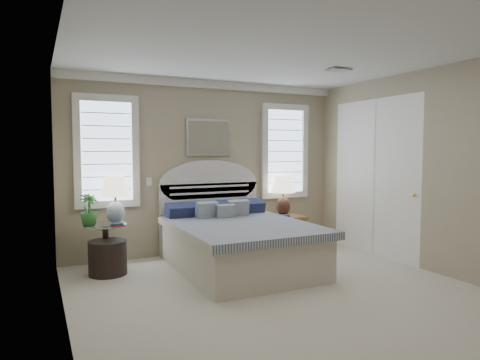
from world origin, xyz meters
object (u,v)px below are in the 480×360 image
object	(u,v)px
nightstand_right	(289,225)
lamp_right	(283,191)
floor_pot	(108,258)
side_table_left	(106,242)
bed	(236,240)
lamp_left	(115,194)

from	to	relation	value
nightstand_right	lamp_right	distance (m)	0.57
floor_pot	side_table_left	bearing A→B (deg)	87.92
lamp_right	bed	bearing A→B (deg)	-147.05
floor_pot	lamp_right	xyz separation A→B (m)	(2.90, 0.40, 0.72)
nightstand_right	lamp_right	world-z (taller)	lamp_right
side_table_left	floor_pot	size ratio (longest dim) A/B	1.29
nightstand_right	bed	bearing A→B (deg)	-151.97
side_table_left	floor_pot	bearing A→B (deg)	-92.08
lamp_left	lamp_right	size ratio (longest dim) A/B	0.97
floor_pot	nightstand_right	bearing A→B (deg)	5.52
side_table_left	nightstand_right	bearing A→B (deg)	1.94
bed	lamp_left	world-z (taller)	bed
bed	nightstand_right	distance (m)	1.47
side_table_left	nightstand_right	size ratio (longest dim) A/B	1.19
bed	lamp_right	bearing A→B (deg)	32.95
floor_pot	lamp_left	size ratio (longest dim) A/B	0.76
nightstand_right	floor_pot	xyz separation A→B (m)	(-2.96, -0.29, -0.16)
lamp_right	nightstand_right	bearing A→B (deg)	-64.05
bed	nightstand_right	xyz separation A→B (m)	(1.30, 0.69, 0.00)
side_table_left	lamp_right	bearing A→B (deg)	4.23
floor_pot	lamp_right	world-z (taller)	lamp_right
nightstand_right	lamp_left	xyz separation A→B (m)	(-2.81, -0.05, 0.64)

